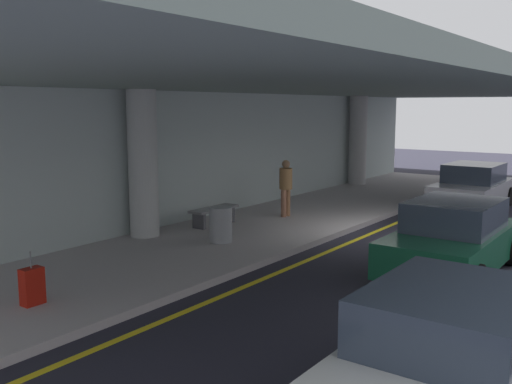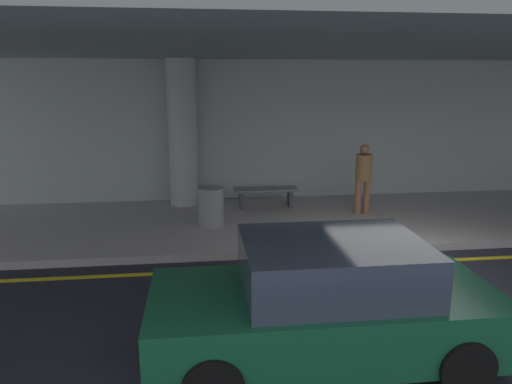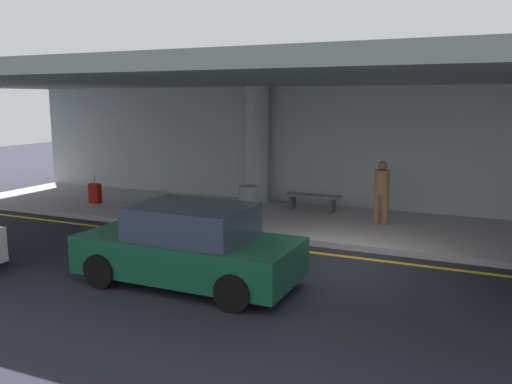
# 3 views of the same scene
# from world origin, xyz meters

# --- Properties ---
(ground_plane) EXTENTS (60.00, 60.00, 0.00)m
(ground_plane) POSITION_xyz_m (0.00, 0.00, 0.00)
(ground_plane) COLOR #24242F
(sidewalk) EXTENTS (26.00, 4.20, 0.15)m
(sidewalk) POSITION_xyz_m (0.00, 3.10, 0.07)
(sidewalk) COLOR #B5ABAD
(sidewalk) RESTS_ON ground
(lane_stripe_yellow) EXTENTS (26.00, 0.14, 0.01)m
(lane_stripe_yellow) POSITION_xyz_m (0.00, 0.50, 0.00)
(lane_stripe_yellow) COLOR yellow
(lane_stripe_yellow) RESTS_ON ground
(support_column_far_left) EXTENTS (0.73, 0.73, 3.65)m
(support_column_far_left) POSITION_xyz_m (-4.00, 4.77, 1.97)
(support_column_far_left) COLOR #B1B2B2
(support_column_far_left) RESTS_ON sidewalk
(ceiling_overhang) EXTENTS (28.00, 13.20, 0.30)m
(ceiling_overhang) POSITION_xyz_m (0.00, 2.60, 3.95)
(ceiling_overhang) COLOR gray
(ceiling_overhang) RESTS_ON support_column_far_left
(terminal_back_wall) EXTENTS (26.00, 0.30, 3.80)m
(terminal_back_wall) POSITION_xyz_m (0.00, 5.35, 1.90)
(terminal_back_wall) COLOR #ABB8B7
(terminal_back_wall) RESTS_ON ground
(car_dark_green) EXTENTS (4.10, 1.92, 1.50)m
(car_dark_green) POSITION_xyz_m (-2.18, -2.37, 0.71)
(car_dark_green) COLOR #134C31
(car_dark_green) RESTS_ON ground
(traveler_with_luggage) EXTENTS (0.38, 0.38, 1.68)m
(traveler_with_luggage) POSITION_xyz_m (0.23, 3.28, 1.11)
(traveler_with_luggage) COLOR #925D45
(traveler_with_luggage) RESTS_ON sidewalk
(bench_metal) EXTENTS (1.60, 0.50, 0.48)m
(bench_metal) POSITION_xyz_m (-1.96, 4.20, 0.50)
(bench_metal) COLOR slate
(bench_metal) RESTS_ON sidewalk
(trash_bin_steel) EXTENTS (0.56, 0.56, 0.85)m
(trash_bin_steel) POSITION_xyz_m (-3.38, 2.79, 0.57)
(trash_bin_steel) COLOR gray
(trash_bin_steel) RESTS_ON sidewalk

